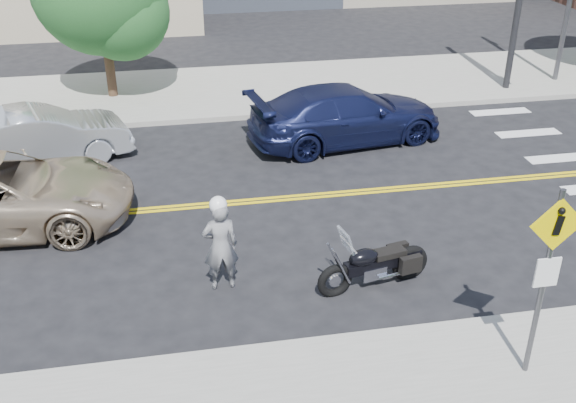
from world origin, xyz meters
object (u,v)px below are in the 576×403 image
(motorcycle, at_px, (375,255))
(parked_car_blue, at_px, (346,114))
(parked_car_silver, at_px, (39,137))
(pedestrian_sign, at_px, (547,268))
(motorcyclist, at_px, (220,243))

(motorcycle, bearing_deg, parked_car_blue, 67.89)
(parked_car_silver, bearing_deg, motorcycle, -152.56)
(pedestrian_sign, height_order, parked_car_blue, pedestrian_sign)
(motorcycle, xyz_separation_m, parked_car_blue, (1.21, 6.59, 0.11))
(motorcyclist, height_order, parked_car_silver, motorcyclist)
(parked_car_blue, bearing_deg, motorcycle, 160.17)
(parked_car_silver, bearing_deg, pedestrian_sign, -156.54)
(pedestrian_sign, distance_m, parked_car_silver, 12.34)
(motorcyclist, bearing_deg, pedestrian_sign, 140.60)
(motorcyclist, xyz_separation_m, motorcycle, (2.68, -0.45, -0.27))
(parked_car_silver, height_order, parked_car_blue, parked_car_blue)
(pedestrian_sign, bearing_deg, motorcyclist, 143.01)
(pedestrian_sign, relative_size, motorcycle, 1.42)
(pedestrian_sign, xyz_separation_m, motorcycle, (-1.51, 2.71, -1.32))
(pedestrian_sign, height_order, motorcyclist, pedestrian_sign)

